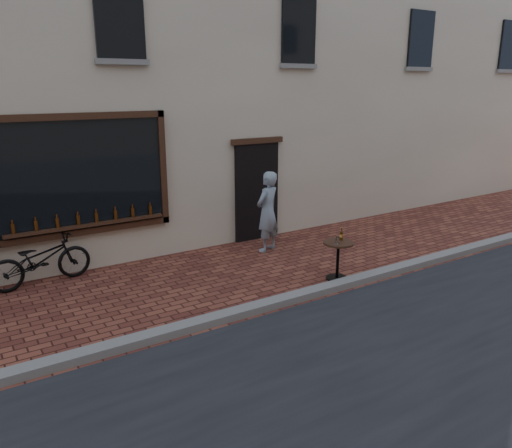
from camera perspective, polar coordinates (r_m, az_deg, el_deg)
ground at (r=7.94m, az=2.02°, el=-10.13°), size 90.00×90.00×0.00m
kerb at (r=8.06m, az=1.20°, el=-9.23°), size 90.00×0.25×0.12m
shop_building at (r=13.11m, az=-15.35°, el=21.91°), size 28.00×6.20×10.00m
cargo_bicycle at (r=9.62m, az=-23.64°, el=-3.75°), size 2.12×0.81×0.99m
bistro_table at (r=9.19m, az=9.37°, el=-3.24°), size 0.55×0.55×0.95m
pedestrian at (r=10.55m, az=1.32°, el=1.43°), size 0.73×0.62×1.72m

